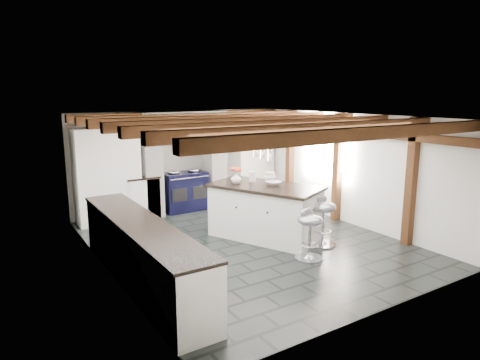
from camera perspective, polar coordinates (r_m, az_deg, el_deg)
ground at (r=7.93m, az=0.94°, el=-8.38°), size 6.00×6.00×0.00m
room_shell at (r=8.57m, az=-7.67°, el=0.42°), size 6.00×6.03×6.00m
range_cooker at (r=10.06m, az=-7.43°, el=-1.41°), size 1.00×0.63×0.99m
kitchen_island at (r=8.09m, az=3.34°, el=-4.13°), size 1.83×2.31×1.35m
bar_stool_near at (r=7.79m, az=10.98°, el=-4.58°), size 0.52×0.52×0.91m
bar_stool_far at (r=7.12m, az=9.24°, el=-6.34°), size 0.51×0.51×0.86m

